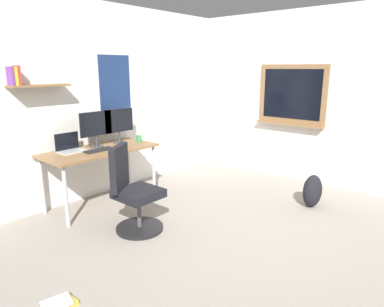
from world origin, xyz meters
TOP-DOWN VIEW (x-y plane):
  - ground_plane at (0.00, 0.00)m, footprint 5.20×5.20m
  - wall_back at (-0.00, 2.45)m, footprint 5.00×0.30m
  - wall_right at (2.45, 0.03)m, footprint 0.22×5.00m
  - desk at (-0.27, 2.04)m, footprint 1.45×0.67m
  - office_chair at (-0.49, 1.15)m, footprint 0.56×0.57m
  - laptop at (-0.59, 2.19)m, footprint 0.31×0.21m
  - monitor_primary at (-0.23, 2.15)m, footprint 0.46×0.17m
  - monitor_secondary at (0.13, 2.15)m, footprint 0.46×0.17m
  - keyboard at (-0.34, 1.95)m, footprint 0.37×0.13m
  - computer_mouse at (-0.06, 1.95)m, footprint 0.10×0.06m
  - coffee_mug at (0.36, 2.00)m, footprint 0.08×0.08m
  - backpack at (1.43, -0.09)m, footprint 0.32×0.22m
  - book_stack_on_floor at (-1.70, 0.56)m, footprint 0.25×0.19m

SIDE VIEW (x-z plane):
  - ground_plane at x=0.00m, z-range 0.00..0.00m
  - book_stack_on_floor at x=-1.70m, z-range 0.00..0.06m
  - backpack at x=1.43m, z-range 0.00..0.43m
  - office_chair at x=-0.49m, z-range -0.07..0.88m
  - desk at x=-0.27m, z-range 0.30..1.04m
  - keyboard at x=-0.34m, z-range 0.74..0.76m
  - computer_mouse at x=-0.06m, z-range 0.74..0.78m
  - coffee_mug at x=0.36m, z-range 0.74..0.84m
  - laptop at x=-0.59m, z-range 0.68..0.91m
  - monitor_primary at x=-0.23m, z-range 0.78..1.25m
  - monitor_secondary at x=0.13m, z-range 0.78..1.25m
  - wall_right at x=2.45m, z-range 0.00..2.60m
  - wall_back at x=0.00m, z-range 0.00..2.60m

